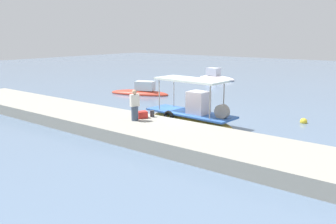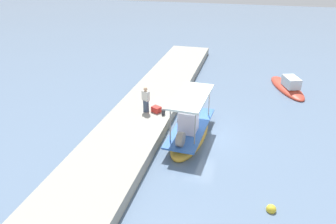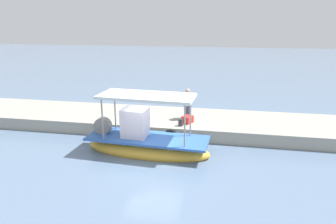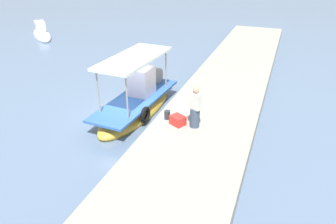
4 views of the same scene
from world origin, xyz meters
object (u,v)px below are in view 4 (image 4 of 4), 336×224
marker_buoy (109,66)px  moored_boat_far (42,34)px  fisherman_near_bollard (195,109)px  cargo_crate (178,120)px  main_fishing_boat (137,102)px  mooring_bollard (167,115)px

marker_buoy → moored_boat_far: bearing=61.7°
fisherman_near_bollard → cargo_crate: 0.88m
marker_buoy → cargo_crate: bearing=-133.4°
fisherman_near_bollard → cargo_crate: bearing=97.5°
main_fishing_boat → mooring_bollard: 2.41m
main_fishing_boat → moored_boat_far: 17.62m
cargo_crate → marker_buoy: bearing=46.6°
cargo_crate → fisherman_near_bollard: bearing=-82.5°
main_fishing_boat → fisherman_near_bollard: bearing=-115.2°
mooring_bollard → marker_buoy: size_ratio=0.85×
mooring_bollard → fisherman_near_bollard: bearing=-99.2°
marker_buoy → fisherman_near_bollard: bearing=-130.5°
fisherman_near_bollard → moored_boat_far: size_ratio=0.35×
main_fishing_boat → marker_buoy: main_fishing_boat is taller
mooring_bollard → cargo_crate: (-0.28, -0.55, 0.00)m
fisherman_near_bollard → mooring_bollard: (0.20, 1.21, -0.58)m
fisherman_near_bollard → cargo_crate: size_ratio=3.06×
main_fishing_boat → marker_buoy: size_ratio=13.63×
cargo_crate → marker_buoy: cargo_crate is taller
mooring_bollard → cargo_crate: bearing=-117.3°
main_fishing_boat → cargo_crate: size_ratio=10.61×
cargo_crate → marker_buoy: (6.68, 7.06, -0.77)m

